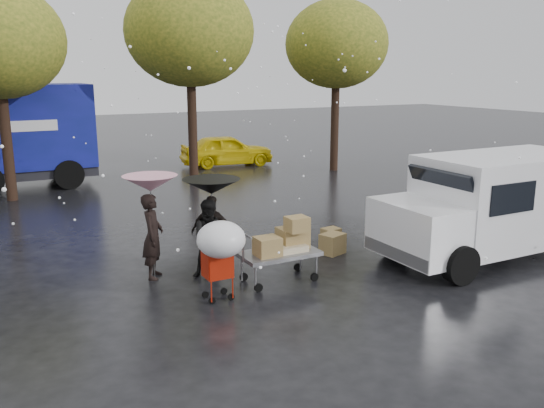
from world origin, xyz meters
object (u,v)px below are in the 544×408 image
person_pink (153,236)px  shopping_cart (220,244)px  white_van (492,204)px  vendor_cart (283,244)px  person_black (212,233)px  yellow_taxi (227,150)px

person_pink → shopping_cart: bearing=-132.6°
person_pink → white_van: (6.83, -2.08, 0.33)m
white_van → person_pink: bearing=163.0°
vendor_cart → white_van: white_van is taller
person_black → white_van: 5.99m
person_black → vendor_cart: size_ratio=1.01×
vendor_cart → shopping_cart: shopping_cart is taller
vendor_cart → yellow_taxi: (4.53, 13.19, -0.07)m
person_pink → yellow_taxi: bearing=-2.9°
person_black → person_pink: bearing=37.0°
person_pink → white_van: 7.15m
vendor_cart → white_van: (4.69, -0.76, 0.43)m
vendor_cart → shopping_cart: 1.57m
person_pink → white_van: bearing=-80.5°
person_black → white_van: (5.64, -1.98, 0.40)m
person_black → yellow_taxi: 13.16m
person_pink → person_black: 1.20m
yellow_taxi → person_pink: bearing=157.6°
person_pink → yellow_taxi: 13.61m
shopping_cart → white_van: (6.15, -0.32, 0.10)m
person_black → white_van: white_van is taller
person_pink → yellow_taxi: size_ratio=0.43×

